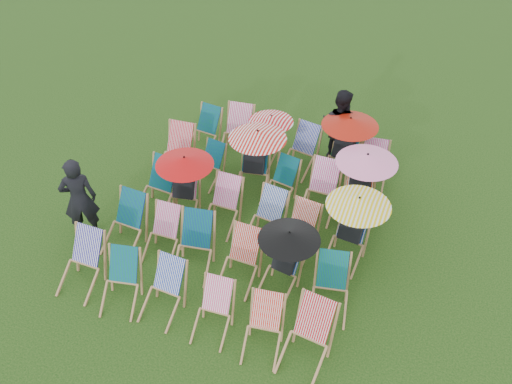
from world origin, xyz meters
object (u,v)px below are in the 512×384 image
at_px(deckchair_5, 307,339).
at_px(person_rear, 340,126).
at_px(deckchair_0, 80,263).
at_px(deckchair_29, 372,168).
at_px(person_left, 79,199).

bearing_deg(deckchair_5, person_rear, 106.97).
relative_size(deckchair_0, deckchair_5, 0.97).
distance_m(deckchair_5, person_rear, 5.39).
height_order(deckchair_5, deckchair_29, deckchair_5).
xyz_separation_m(deckchair_5, deckchair_29, (-0.03, 4.57, -0.03)).
height_order(deckchair_5, person_left, person_left).
bearing_deg(person_left, person_rear, -167.75).
bearing_deg(deckchair_29, person_left, -150.15).
relative_size(person_left, person_rear, 1.02).
xyz_separation_m(deckchair_0, deckchair_5, (4.11, -0.05, 0.01)).
relative_size(deckchair_5, person_left, 0.57).
height_order(deckchair_29, person_rear, person_rear).
xyz_separation_m(person_left, person_rear, (3.83, 4.17, -0.02)).
xyz_separation_m(deckchair_0, deckchair_29, (4.07, 4.52, -0.02)).
bearing_deg(deckchair_29, person_rear, 136.28).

